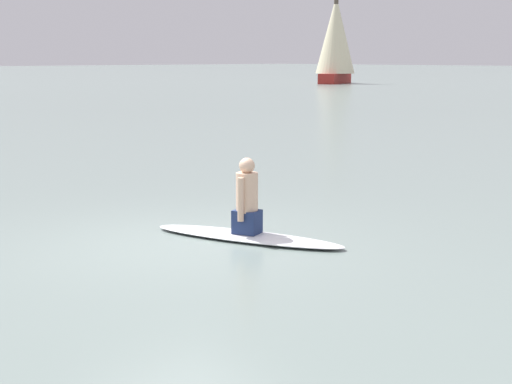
# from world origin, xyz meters

# --- Properties ---
(ground_plane) EXTENTS (400.00, 400.00, 0.00)m
(ground_plane) POSITION_xyz_m (0.00, 0.00, 0.00)
(ground_plane) COLOR slate
(surfboard) EXTENTS (1.58, 2.95, 0.09)m
(surfboard) POSITION_xyz_m (0.86, -0.44, 0.04)
(surfboard) COLOR white
(surfboard) RESTS_ON ground
(person_paddler) EXTENTS (0.46, 0.43, 1.06)m
(person_paddler) POSITION_xyz_m (0.86, -0.44, 0.57)
(person_paddler) COLOR navy
(person_paddler) RESTS_ON surfboard
(sailboat_near_left) EXTENTS (5.56, 4.91, 9.27)m
(sailboat_near_left) POSITION_xyz_m (49.88, 40.92, 4.32)
(sailboat_near_left) COLOR maroon
(sailboat_near_left) RESTS_ON ground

